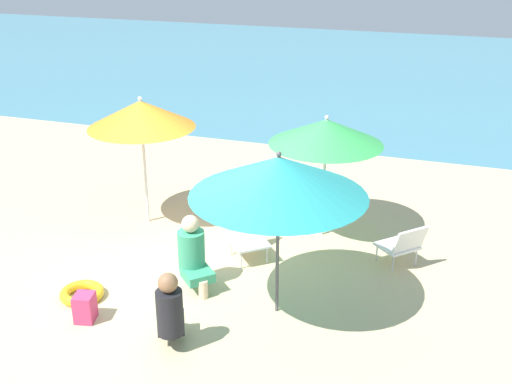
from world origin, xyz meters
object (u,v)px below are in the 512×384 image
Objects in this scene: umbrella_orange at (141,114)px; swim_ring at (82,293)px; umbrella_green at (326,132)px; beach_chair_b at (231,189)px; beach_bag at (85,308)px; person_a at (170,311)px; person_b at (193,253)px; umbrella_teal at (279,177)px; beach_chair_a at (245,232)px; beach_chair_c at (403,244)px.

umbrella_orange is 2.75m from swim_ring.
umbrella_green reaches higher than beach_chair_b.
umbrella_orange is at bearing 102.16° from beach_bag.
person_a is 0.96× the size of person_b.
umbrella_green is (0.05, 2.12, -0.13)m from umbrella_teal.
person_a is at bearing -6.50° from beach_bag.
umbrella_green is 2.37× the size of beach_chair_a.
beach_bag is at bearing 38.64° from beach_chair_b.
beach_chair_a is 1.43× the size of swim_ring.
swim_ring is 1.60× the size of beach_bag.
swim_ring is (-1.45, 0.53, -0.38)m from person_a.
person_b reaches higher than person_a.
swim_ring is (-2.31, -0.48, -1.62)m from umbrella_teal.
umbrella_teal is 1.94m from beach_chair_a.
person_a is at bearing 93.41° from beach_chair_c.
umbrella_teal is 2.39m from beach_chair_c.
umbrella_orange is at bearing -148.17° from beach_chair_a.
umbrella_orange reaches higher than beach_chair_c.
person_b is at bearing 170.19° from umbrella_teal.
beach_chair_c is at bearing -2.97° from umbrella_orange.
beach_chair_c is 3.30m from person_a.
beach_chair_a is 0.83× the size of person_a.
beach_chair_b is 3.69m from person_a.
umbrella_orange is 2.55× the size of beach_chair_a.
person_a is (-0.91, -3.12, -1.11)m from umbrella_green.
umbrella_teal reaches higher than umbrella_green.
person_a reaches higher than swim_ring.
swim_ring is at bearing -83.26° from beach_chair_a.
beach_chair_c is (2.80, -1.09, 0.03)m from beach_chair_b.
beach_bag is (-0.87, -1.07, -0.30)m from person_b.
swim_ring is (-0.77, -3.09, -0.24)m from beach_chair_b.
beach_chair_c is 0.74× the size of person_b.
beach_chair_a is 2.25m from swim_ring.
umbrella_green is 3.39× the size of swim_ring.
umbrella_green reaches higher than swim_ring.
umbrella_green is at bearing 8.61° from umbrella_orange.
beach_chair_c is (2.05, 0.37, -0.01)m from beach_chair_a.
beach_chair_a is at bearing 47.23° from swim_ring.
person_a is (1.70, -2.73, -1.24)m from umbrella_orange.
umbrella_orange reaches higher than person_b.
umbrella_green is 3.89m from beach_bag.
umbrella_teal is at bearing 23.64° from beach_bag.
umbrella_green is at bearing 17.15° from beach_chair_c.
person_a is at bearing -42.28° from beach_chair_a.
umbrella_orange is at bearing 40.35° from beach_chair_c.
umbrella_teal is 1.02× the size of umbrella_orange.
person_a is (0.68, -3.62, 0.14)m from beach_chair_b.
beach_chair_b is 0.98× the size of beach_chair_c.
person_b reaches higher than beach_chair_b.
person_b is at bearing -46.88° from umbrella_orange.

